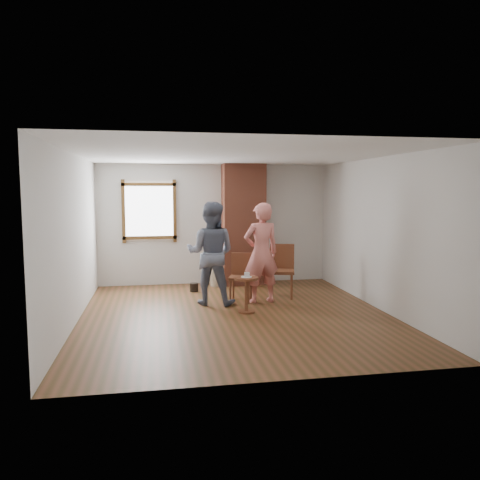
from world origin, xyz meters
name	(u,v)px	position (x,y,z in m)	size (l,w,h in m)	color
ground	(236,315)	(0.00, 0.00, 0.00)	(5.50, 5.50, 0.00)	brown
room_shell	(226,204)	(-0.06, 0.61, 1.81)	(5.04, 5.52, 2.62)	silver
brick_chimney	(243,225)	(0.60, 2.50, 1.30)	(0.90, 0.50, 2.60)	#A9553C
stoneware_crock	(217,277)	(0.00, 2.40, 0.20)	(0.31, 0.31, 0.40)	tan
dark_pot	(194,287)	(-0.53, 1.90, 0.09)	(0.17, 0.17, 0.17)	black
dining_chair_left	(241,274)	(0.27, 0.98, 0.49)	(0.52, 0.52, 0.88)	brown
dining_chair_right	(282,267)	(1.10, 1.17, 0.56)	(0.58, 0.58, 1.00)	brown
side_table	(246,289)	(0.20, 0.11, 0.40)	(0.40, 0.40, 0.60)	brown
cake_plate	(246,277)	(0.20, 0.11, 0.60)	(0.18, 0.18, 0.01)	white
cake_slice	(247,275)	(0.21, 0.11, 0.64)	(0.08, 0.07, 0.06)	white
man	(211,253)	(-0.31, 0.82, 0.92)	(0.89, 0.70, 1.84)	#131C36
person_pink	(261,253)	(0.61, 0.79, 0.91)	(0.66, 0.44, 1.82)	#E07970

